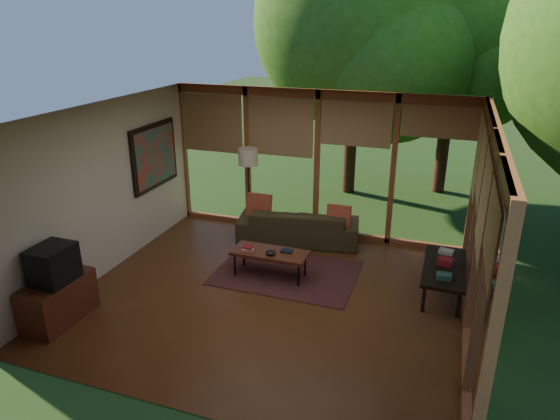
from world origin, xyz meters
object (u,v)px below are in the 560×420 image
at_px(sofa, 298,225).
at_px(television, 53,264).
at_px(coffee_table, 270,253).
at_px(side_console, 444,269).
at_px(media_cabinet, 58,300).
at_px(floor_lamp, 248,162).

relative_size(sofa, television, 3.96).
distance_m(coffee_table, side_console, 2.64).
xyz_separation_m(coffee_table, side_console, (2.61, 0.33, 0.02)).
height_order(media_cabinet, floor_lamp, floor_lamp).
bearing_deg(television, floor_lamp, 70.75).
distance_m(floor_lamp, side_console, 3.90).
bearing_deg(floor_lamp, television, -109.25).
relative_size(floor_lamp, side_console, 1.18).
bearing_deg(sofa, floor_lamp, -14.61).
relative_size(media_cabinet, side_console, 0.71).
bearing_deg(sofa, side_console, 146.89).
xyz_separation_m(floor_lamp, coffee_table, (0.97, -1.50, -1.01)).
bearing_deg(media_cabinet, floor_lamp, 70.47).
xyz_separation_m(floor_lamp, side_console, (3.59, -1.17, -1.00)).
distance_m(media_cabinet, television, 0.55).
bearing_deg(coffee_table, floor_lamp, 123.01).
bearing_deg(sofa, coffee_table, 78.61).
distance_m(television, floor_lamp, 3.87).
xyz_separation_m(television, floor_lamp, (1.26, 3.61, 0.56)).
bearing_deg(floor_lamp, side_console, -18.07).
xyz_separation_m(media_cabinet, television, (0.02, 0.00, 0.55)).
height_order(media_cabinet, coffee_table, media_cabinet).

